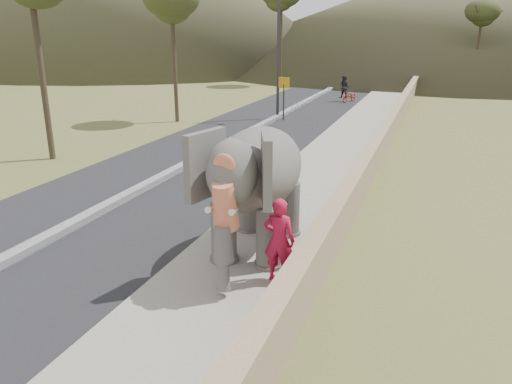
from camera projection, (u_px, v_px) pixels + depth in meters
ground at (255, 255)px, 11.48m from camera, size 160.00×160.00×0.00m
road at (227, 146)px, 22.03m from camera, size 7.00×120.00×0.03m
median at (227, 143)px, 22.00m from camera, size 0.35×120.00×0.22m
walkway at (339, 154)px, 20.38m from camera, size 3.00×120.00×0.15m
parapet at (381, 145)px, 19.69m from camera, size 0.30×120.00×1.10m
lamppost at (284, 29)px, 26.96m from camera, size 1.76×0.36×8.00m
signboard at (284, 91)px, 27.49m from camera, size 0.60×0.08×2.40m
hill_far at (459, 12)px, 70.10m from camera, size 80.00×80.00×14.00m
elephant_and_man at (258, 187)px, 11.11m from camera, size 2.41×4.16×2.92m
motorcyclist at (347, 92)px, 34.71m from camera, size 1.41×1.81×1.82m
trees at (463, 43)px, 32.82m from camera, size 47.74×37.00×9.43m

